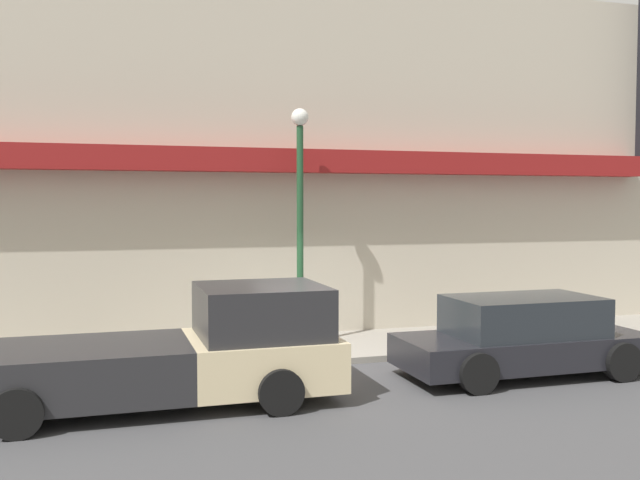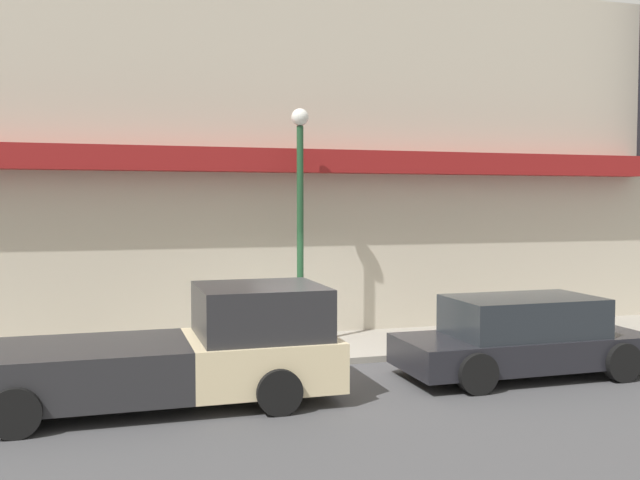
% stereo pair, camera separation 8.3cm
% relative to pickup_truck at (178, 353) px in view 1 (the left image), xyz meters
% --- Properties ---
extents(ground_plane, '(80.00, 80.00, 0.00)m').
position_rel_pickup_truck_xyz_m(ground_plane, '(2.89, 1.70, -0.78)').
color(ground_plane, '#424244').
extents(sidewalk, '(36.00, 2.71, 0.12)m').
position_rel_pickup_truck_xyz_m(sidewalk, '(2.89, 3.05, -0.72)').
color(sidewalk, gray).
rests_on(sidewalk, ground).
extents(building, '(19.80, 3.80, 9.81)m').
position_rel_pickup_truck_xyz_m(building, '(2.91, 5.88, 3.30)').
color(building, '#BCB29E').
rests_on(building, ground).
extents(pickup_truck, '(5.72, 2.29, 1.78)m').
position_rel_pickup_truck_xyz_m(pickup_truck, '(0.00, 0.00, 0.00)').
color(pickup_truck, beige).
rests_on(pickup_truck, ground).
extents(parked_car, '(4.50, 1.98, 1.41)m').
position_rel_pickup_truck_xyz_m(parked_car, '(6.06, 0.00, -0.09)').
color(parked_car, black).
rests_on(parked_car, ground).
extents(fire_hydrant, '(0.22, 0.22, 0.64)m').
position_rel_pickup_truck_xyz_m(fire_hydrant, '(0.87, 2.25, -0.33)').
color(fire_hydrant, '#196633').
rests_on(fire_hydrant, sidewalk).
extents(street_lamp, '(0.36, 0.36, 4.89)m').
position_rel_pickup_truck_xyz_m(street_lamp, '(2.85, 3.27, 2.45)').
color(street_lamp, '#1E4728').
rests_on(street_lamp, sidewalk).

